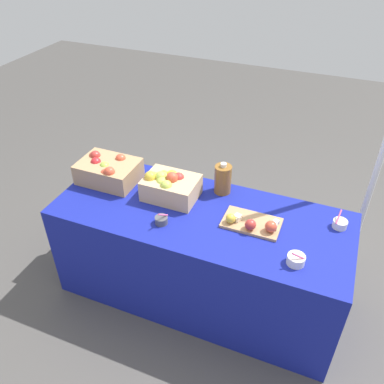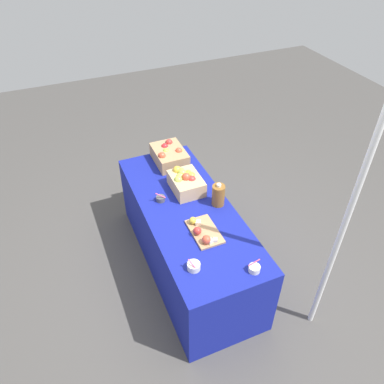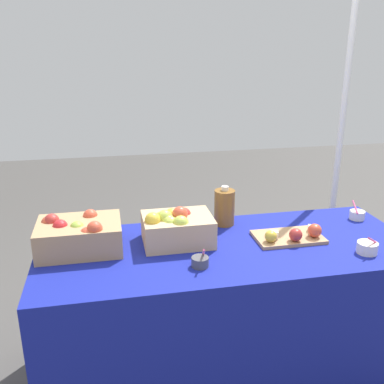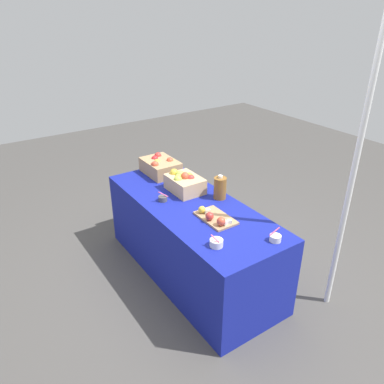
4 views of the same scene
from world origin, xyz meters
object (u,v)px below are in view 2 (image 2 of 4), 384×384
Objects in this scene: apple_crate_left at (169,155)px; cutting_board_front at (203,232)px; sample_bowl_mid at (194,266)px; cider_jug at (218,195)px; sample_bowl_far at (254,269)px; sample_bowl_near at (161,199)px; tent_pole at (344,226)px; apple_crate_middle at (186,181)px.

cutting_board_front is (1.07, -0.11, -0.06)m from apple_crate_left.
apple_crate_left reaches higher than sample_bowl_mid.
sample_bowl_far is at bearing -5.96° from cider_jug.
sample_bowl_near is at bearing -27.75° from apple_crate_left.
sample_bowl_far is at bearing 64.60° from sample_bowl_mid.
tent_pole reaches higher than sample_bowl_near.
apple_crate_left is at bearing -167.84° from cider_jug.
apple_crate_left is 1.15× the size of cutting_board_front.
cutting_board_front is at bearing -5.71° from apple_crate_left.
apple_crate_left is 1.15× the size of apple_crate_middle.
cider_jug is at bearing 30.83° from apple_crate_middle.
sample_bowl_mid is at bearing -110.55° from tent_pole.
apple_crate_middle is 3.50× the size of sample_bowl_mid.
sample_bowl_mid is at bearing -34.71° from cutting_board_front.
sample_bowl_mid is at bearing -1.95° from sample_bowl_near.
sample_bowl_near is at bearing -159.77° from sample_bowl_far.
sample_bowl_near is 1.05× the size of sample_bowl_far.
apple_crate_left is at bearing 167.06° from sample_bowl_mid.
tent_pole is (0.17, 0.56, 0.38)m from sample_bowl_far.
tent_pole is (1.19, 0.93, 0.38)m from sample_bowl_near.
apple_crate_left is 1.08m from cutting_board_front.
sample_bowl_near is (0.54, -0.29, -0.06)m from apple_crate_left.
cider_jug is (-0.78, 0.08, 0.08)m from sample_bowl_far.
sample_bowl_near is 0.05× the size of tent_pole.
cutting_board_front is 3.51× the size of sample_bowl_mid.
apple_crate_left is 1.80× the size of cider_jug.
apple_crate_left is 1.87m from tent_pole.
cutting_board_front is 1.07m from tent_pole.
tent_pole is at bearing 20.46° from apple_crate_left.
sample_bowl_near reaches higher than sample_bowl_far.
sample_bowl_far is (1.02, 0.37, 0.00)m from sample_bowl_near.
sample_bowl_near reaches higher than cutting_board_front.
apple_crate_middle reaches higher than cutting_board_front.
apple_crate_middle is 3.25× the size of sample_bowl_near.
sample_bowl_far is 0.04× the size of tent_pole.
apple_crate_middle reaches higher than sample_bowl_mid.
apple_crate_left is at bearing 178.15° from apple_crate_middle.
cider_jug is at bearing 140.45° from sample_bowl_mid.
cider_jug reaches higher than apple_crate_middle.
apple_crate_middle is at bearing -149.17° from cider_jug.
tent_pole is (0.95, 0.48, 0.30)m from cider_jug.
apple_crate_middle is 3.40× the size of sample_bowl_far.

